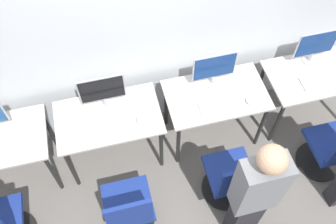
{
  "coord_description": "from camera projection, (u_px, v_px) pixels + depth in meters",
  "views": [
    {
      "loc": [
        -0.46,
        -1.7,
        3.72
      ],
      "look_at": [
        0.0,
        0.12,
        0.89
      ],
      "focal_mm": 40.0,
      "sensor_mm": 36.0,
      "label": 1
    }
  ],
  "objects": [
    {
      "name": "keyboard_left",
      "position": [
        110.0,
        128.0,
        3.46
      ],
      "size": [
        0.43,
        0.17,
        0.02
      ],
      "color": "silver",
      "rests_on": "desk_left"
    },
    {
      "name": "monitor_far_right",
      "position": [
        316.0,
        45.0,
        3.75
      ],
      "size": [
        0.43,
        0.15,
        0.41
      ],
      "color": "#B2B2B7",
      "rests_on": "desk_far_right"
    },
    {
      "name": "monitor_right",
      "position": [
        214.0,
        68.0,
        3.59
      ],
      "size": [
        0.43,
        0.15,
        0.41
      ],
      "color": "#B2B2B7",
      "rests_on": "desk_right"
    },
    {
      "name": "wall_back",
      "position": [
        151.0,
        24.0,
        3.3
      ],
      "size": [
        12.0,
        0.05,
        2.8
      ],
      "color": "silver",
      "rests_on": "ground_plane"
    },
    {
      "name": "mouse_right",
      "position": [
        249.0,
        100.0,
        3.63
      ],
      "size": [
        0.06,
        0.09,
        0.03
      ],
      "color": "silver",
      "rests_on": "desk_right"
    },
    {
      "name": "monitor_left",
      "position": [
        102.0,
        91.0,
        3.44
      ],
      "size": [
        0.43,
        0.15,
        0.41
      ],
      "color": "#B2B2B7",
      "rests_on": "desk_left"
    },
    {
      "name": "office_chair_right",
      "position": [
        231.0,
        179.0,
        3.61
      ],
      "size": [
        0.48,
        0.48,
        0.88
      ],
      "color": "black",
      "rests_on": "ground_plane"
    },
    {
      "name": "mouse_left",
      "position": [
        139.0,
        120.0,
        3.51
      ],
      "size": [
        0.06,
        0.09,
        0.03
      ],
      "color": "silver",
      "rests_on": "desk_left"
    },
    {
      "name": "mouse_far_left",
      "position": [
        22.0,
        144.0,
        3.37
      ],
      "size": [
        0.06,
        0.09,
        0.03
      ],
      "color": "silver",
      "rests_on": "desk_far_left"
    },
    {
      "name": "keyboard_far_right",
      "position": [
        322.0,
        81.0,
        3.78
      ],
      "size": [
        0.43,
        0.17,
        0.02
      ],
      "color": "silver",
      "rests_on": "desk_far_right"
    },
    {
      "name": "ground_plane",
      "position": [
        171.0,
        166.0,
        4.08
      ],
      "size": [
        20.0,
        20.0,
        0.0
      ],
      "primitive_type": "plane",
      "color": "slate"
    },
    {
      "name": "keyboard_right",
      "position": [
        222.0,
        106.0,
        3.61
      ],
      "size": [
        0.43,
        0.17,
        0.02
      ],
      "color": "silver",
      "rests_on": "desk_right"
    },
    {
      "name": "desk_right",
      "position": [
        215.0,
        100.0,
        3.78
      ],
      "size": [
        1.01,
        0.61,
        0.74
      ],
      "color": "#BCB7AD",
      "rests_on": "ground_plane"
    },
    {
      "name": "desk_left",
      "position": [
        109.0,
        122.0,
        3.63
      ],
      "size": [
        1.01,
        0.61,
        0.74
      ],
      "color": "#BCB7AD",
      "rests_on": "ground_plane"
    },
    {
      "name": "desk_far_right",
      "position": [
        314.0,
        79.0,
        3.92
      ],
      "size": [
        1.01,
        0.61,
        0.74
      ],
      "color": "#BCB7AD",
      "rests_on": "ground_plane"
    },
    {
      "name": "office_chair_left",
      "position": [
        129.0,
        210.0,
        3.44
      ],
      "size": [
        0.48,
        0.48,
        0.88
      ],
      "color": "black",
      "rests_on": "ground_plane"
    },
    {
      "name": "person_right",
      "position": [
        254.0,
        195.0,
        2.97
      ],
      "size": [
        0.36,
        0.21,
        1.61
      ],
      "color": "#232328",
      "rests_on": "ground_plane"
    },
    {
      "name": "office_chair_far_right",
      "position": [
        332.0,
        151.0,
        3.78
      ],
      "size": [
        0.48,
        0.48,
        0.88
      ],
      "color": "black",
      "rests_on": "ground_plane"
    }
  ]
}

